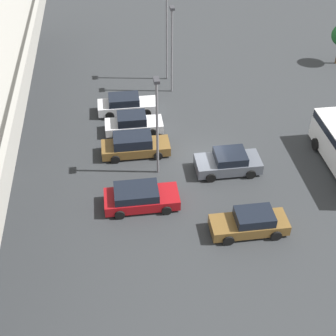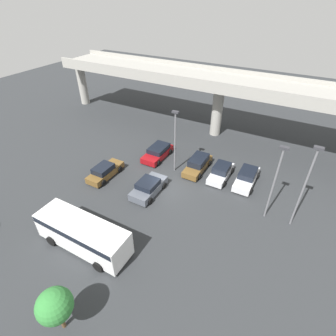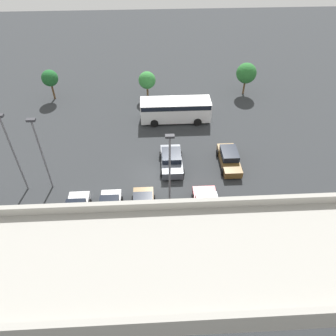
# 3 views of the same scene
# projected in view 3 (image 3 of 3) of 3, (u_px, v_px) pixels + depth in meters

# --- Properties ---
(ground_plane) EXTENTS (104.97, 104.97, 0.00)m
(ground_plane) POSITION_uv_depth(u_px,v_px,m) (158.00, 175.00, 31.38)
(ground_plane) COLOR #2D3033
(highway_overpass) EXTENTS (50.41, 6.54, 8.35)m
(highway_overpass) POSITION_uv_depth(u_px,v_px,m) (165.00, 268.00, 16.19)
(highway_overpass) COLOR #9E9B93
(highway_overpass) RESTS_ON ground_plane
(parked_car_0) EXTENTS (1.97, 4.58, 1.47)m
(parked_car_0) POSITION_uv_depth(u_px,v_px,m) (229.00, 158.00, 32.11)
(parked_car_0) COLOR brown
(parked_car_0) RESTS_ON ground_plane
(parked_car_1) EXTENTS (2.24, 4.66, 1.42)m
(parked_car_1) POSITION_uv_depth(u_px,v_px,m) (207.00, 208.00, 27.34)
(parked_car_1) COLOR maroon
(parked_car_1) RESTS_ON ground_plane
(parked_car_2) EXTENTS (2.25, 4.42, 1.51)m
(parked_car_2) POSITION_uv_depth(u_px,v_px,m) (171.00, 160.00, 31.89)
(parked_car_2) COLOR #515660
(parked_car_2) RESTS_ON ground_plane
(parked_car_3) EXTENTS (2.02, 4.85, 1.58)m
(parked_car_3) POSITION_uv_depth(u_px,v_px,m) (143.00, 209.00, 27.15)
(parked_car_3) COLOR brown
(parked_car_3) RESTS_ON ground_plane
(parked_car_4) EXTENTS (1.98, 4.36, 1.50)m
(parked_car_4) POSITION_uv_depth(u_px,v_px,m) (110.00, 210.00, 27.16)
(parked_car_4) COLOR silver
(parked_car_4) RESTS_ON ground_plane
(parked_car_5) EXTENTS (2.01, 4.70, 1.51)m
(parked_car_5) POSITION_uv_depth(u_px,v_px,m) (76.00, 214.00, 26.78)
(parked_car_5) COLOR silver
(parked_car_5) RESTS_ON ground_plane
(shuttle_bus) EXTENTS (7.96, 2.77, 2.55)m
(shuttle_bus) POSITION_uv_depth(u_px,v_px,m) (175.00, 109.00, 37.43)
(shuttle_bus) COLOR white
(shuttle_bus) RESTS_ON ground_plane
(lamp_post_near_aisle) EXTENTS (0.70, 0.35, 7.40)m
(lamp_post_near_aisle) POSITION_uv_depth(u_px,v_px,m) (41.00, 150.00, 27.26)
(lamp_post_near_aisle) COLOR slate
(lamp_post_near_aisle) RESTS_ON ground_plane
(lamp_post_mid_lot) EXTENTS (0.70, 0.35, 7.94)m
(lamp_post_mid_lot) POSITION_uv_depth(u_px,v_px,m) (12.00, 149.00, 26.89)
(lamp_post_mid_lot) COLOR slate
(lamp_post_mid_lot) RESTS_ON ground_plane
(lamp_post_by_overpass) EXTENTS (0.70, 0.35, 7.20)m
(lamp_post_by_overpass) POSITION_uv_depth(u_px,v_px,m) (170.00, 165.00, 25.93)
(lamp_post_by_overpass) COLOR slate
(lamp_post_by_overpass) RESTS_ON ground_plane
(tree_front_left) EXTENTS (2.53, 2.53, 4.13)m
(tree_front_left) POSITION_uv_depth(u_px,v_px,m) (246.00, 73.00, 41.21)
(tree_front_left) COLOR brown
(tree_front_left) RESTS_ON ground_plane
(tree_front_centre) EXTENTS (2.13, 2.13, 3.54)m
(tree_front_centre) POSITION_uv_depth(u_px,v_px,m) (147.00, 80.00, 40.64)
(tree_front_centre) COLOR brown
(tree_front_centre) RESTS_ON ground_plane
(tree_front_right) EXTENTS (2.01, 2.01, 3.85)m
(tree_front_right) POSITION_uv_depth(u_px,v_px,m) (50.00, 78.00, 40.26)
(tree_front_right) COLOR brown
(tree_front_right) RESTS_ON ground_plane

